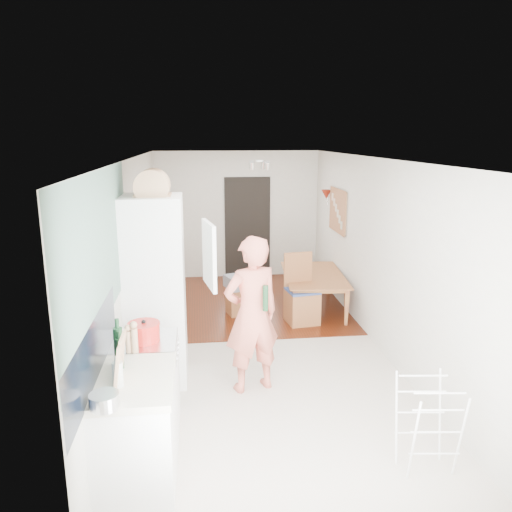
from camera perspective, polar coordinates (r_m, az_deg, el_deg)
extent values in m
cube|color=beige|center=(6.86, 0.29, -10.28)|extent=(3.20, 7.00, 0.01)
cube|color=#4F1807|center=(8.58, -1.21, -5.28)|extent=(3.20, 3.30, 0.01)
cube|color=slate|center=(4.41, -17.33, 0.83)|extent=(0.02, 3.00, 1.30)
cube|color=black|center=(4.11, -17.95, -10.44)|extent=(0.02, 1.90, 0.50)
cube|color=black|center=(9.92, -0.98, 3.25)|extent=(0.90, 0.04, 2.00)
cube|color=white|center=(4.40, -13.38, -19.06)|extent=(0.60, 0.90, 0.86)
cube|color=beige|center=(4.17, -13.73, -13.72)|extent=(0.62, 0.92, 0.06)
cube|color=white|center=(5.04, -12.41, -14.39)|extent=(0.60, 0.60, 0.88)
cube|color=silver|center=(4.84, -12.69, -9.57)|extent=(0.60, 0.60, 0.04)
cube|color=white|center=(5.73, -11.47, -3.97)|extent=(0.66, 0.66, 2.15)
cube|color=white|center=(5.30, -5.38, 0.13)|extent=(0.14, 0.56, 0.70)
cube|color=white|center=(5.59, -8.53, 0.75)|extent=(0.02, 0.52, 0.66)
cube|color=tan|center=(8.55, 9.35, 5.14)|extent=(0.03, 0.90, 0.70)
cube|color=#9A6030|center=(8.55, 9.26, 5.14)|extent=(0.00, 0.94, 0.74)
cone|color=maroon|center=(9.14, 8.04, 6.99)|extent=(0.18, 0.18, 0.16)
imported|color=#D86B58|center=(5.42, -0.50, -5.15)|extent=(0.87, 0.71, 2.07)
imported|color=#9A6030|center=(8.24, 6.79, -4.36)|extent=(0.91, 1.49, 0.50)
cube|color=slate|center=(7.84, -1.79, -2.95)|extent=(0.54, 0.54, 0.19)
cylinder|color=red|center=(4.79, -12.68, -8.44)|extent=(0.30, 0.30, 0.18)
cylinder|color=silver|center=(3.78, -16.95, -15.54)|extent=(0.23, 0.23, 0.11)
cylinder|color=#193E21|center=(5.31, 1.08, -4.84)|extent=(0.06, 0.06, 0.28)
cylinder|color=#193E21|center=(4.33, -15.43, -9.94)|extent=(0.09, 0.09, 0.33)
cylinder|color=#193E21|center=(4.29, -15.32, -10.68)|extent=(0.07, 0.07, 0.26)
cylinder|color=beige|center=(4.02, -15.51, -12.91)|extent=(0.10, 0.10, 0.20)
cylinder|color=tan|center=(4.58, -14.37, -9.45)|extent=(0.06, 0.06, 0.20)
cylinder|color=tan|center=(4.55, -13.73, -9.36)|extent=(0.06, 0.06, 0.22)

